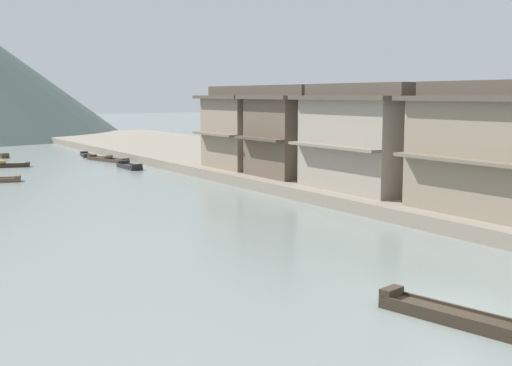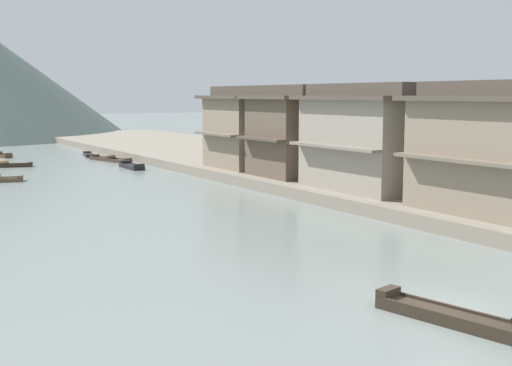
# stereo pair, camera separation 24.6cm
# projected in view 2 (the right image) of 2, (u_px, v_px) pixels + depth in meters

# --- Properties ---
(ground_plane) EXTENTS (400.00, 400.00, 0.00)m
(ground_plane) POSITION_uv_depth(u_px,v_px,m) (452.00, 309.00, 18.80)
(ground_plane) COLOR gray
(riverbank_right) EXTENTS (18.00, 110.00, 0.71)m
(riverbank_right) POSITION_uv_depth(u_px,v_px,m) (305.00, 167.00, 52.57)
(riverbank_right) COLOR gray
(riverbank_right) RESTS_ON ground
(boat_foreground_poled) EXTENTS (2.02, 5.40, 0.54)m
(boat_foreground_poled) POSITION_uv_depth(u_px,v_px,m) (466.00, 321.00, 17.33)
(boat_foreground_poled) COLOR #33281E
(boat_foreground_poled) RESTS_ON ground
(boat_moored_nearest) EXTENTS (2.34, 5.84, 0.73)m
(boat_moored_nearest) POSITION_uv_depth(u_px,v_px,m) (110.00, 159.00, 60.91)
(boat_moored_nearest) COLOR #423328
(boat_moored_nearest) RESTS_ON ground
(boat_moored_second) EXTENTS (1.50, 3.65, 0.36)m
(boat_moored_second) POSITION_uv_depth(u_px,v_px,m) (89.00, 155.00, 66.10)
(boat_moored_second) COLOR #232326
(boat_moored_second) RESTS_ON ground
(boat_moored_third) EXTENTS (5.02, 2.41, 0.66)m
(boat_moored_third) POSITION_uv_depth(u_px,v_px,m) (2.00, 165.00, 55.90)
(boat_moored_third) COLOR #33281E
(boat_moored_third) RESTS_ON ground
(boat_moored_far) EXTENTS (1.03, 3.59, 0.53)m
(boat_moored_far) POSITION_uv_depth(u_px,v_px,m) (132.00, 166.00, 54.96)
(boat_moored_far) COLOR #232326
(boat_moored_far) RESTS_ON ground
(house_waterfront_nearest) EXTENTS (6.95, 7.90, 6.14)m
(house_waterfront_nearest) POSITION_uv_depth(u_px,v_px,m) (502.00, 148.00, 30.40)
(house_waterfront_nearest) COLOR gray
(house_waterfront_nearest) RESTS_ON riverbank_right
(house_waterfront_second) EXTENTS (5.24, 8.32, 6.14)m
(house_waterfront_second) POSITION_uv_depth(u_px,v_px,m) (365.00, 138.00, 37.36)
(house_waterfront_second) COLOR gray
(house_waterfront_second) RESTS_ON riverbank_right
(house_waterfront_tall) EXTENTS (5.83, 6.01, 6.14)m
(house_waterfront_tall) POSITION_uv_depth(u_px,v_px,m) (293.00, 131.00, 43.98)
(house_waterfront_tall) COLOR brown
(house_waterfront_tall) RESTS_ON riverbank_right
(house_waterfront_narrow) EXTENTS (5.88, 6.58, 6.14)m
(house_waterfront_narrow) POSITION_uv_depth(u_px,v_px,m) (247.00, 128.00, 49.23)
(house_waterfront_narrow) COLOR gray
(house_waterfront_narrow) RESTS_ON riverbank_right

